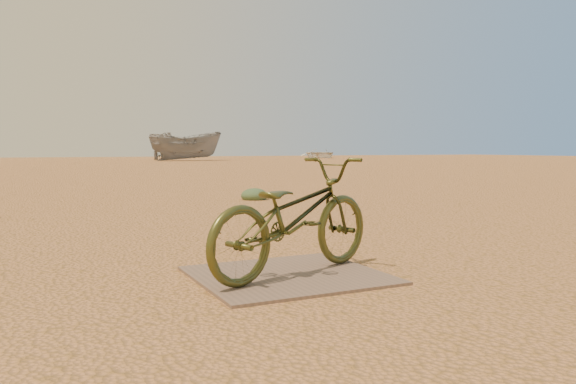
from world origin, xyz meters
name	(u,v)px	position (x,y,z in m)	size (l,w,h in m)	color
ground	(271,280)	(0.00, 0.00, 0.00)	(120.00, 120.00, 0.00)	tan
plywood_board	(288,275)	(0.16, 0.05, 0.01)	(1.36, 1.24, 0.02)	brown
bicycle	(294,216)	(0.20, 0.03, 0.46)	(0.58, 1.66, 0.87)	#46491E
boat_mid_right	(186,146)	(10.17, 38.47, 1.13)	(2.19, 5.83, 2.25)	gray
boat_far_right	(321,153)	(25.08, 43.93, 0.45)	(3.08, 4.31, 0.89)	silver
kale_b	(254,200)	(2.36, 6.02, 0.00)	(0.50, 0.50, 0.28)	#4B6341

